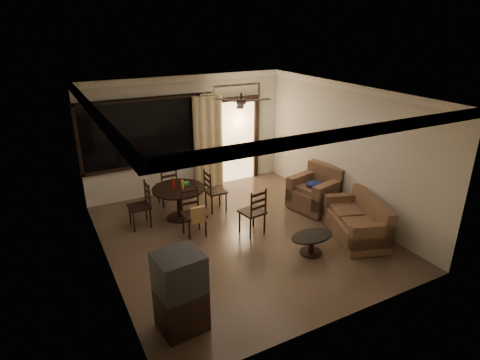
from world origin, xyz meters
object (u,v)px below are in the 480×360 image
dining_chair_north (168,193)px  side_chair (252,220)px  armchair (317,192)px  dining_chair_east (215,198)px  dining_chair_south (194,221)px  sofa (358,222)px  coffee_table (312,241)px  dining_table (179,194)px  dining_chair_west (141,214)px  tv_cabinet (180,292)px

dining_chair_north → side_chair: size_ratio=0.97×
armchair → dining_chair_east: bearing=141.8°
dining_chair_east → dining_chair_south: size_ratio=1.00×
dining_chair_north → sofa: dining_chair_north is taller
coffee_table → side_chair: (-0.58, 1.15, 0.05)m
dining_table → sofa: dining_table is taller
dining_chair_north → dining_chair_west: bearing=43.2°
dining_table → dining_chair_west: (-0.84, 0.00, -0.26)m
armchair → coffee_table: size_ratio=1.36×
armchair → dining_table: bearing=148.4°
armchair → coffee_table: armchair is taller
dining_chair_south → side_chair: bearing=-23.0°
dining_chair_west → armchair: armchair is taller
sofa → armchair: 1.45m
dining_chair_east → coffee_table: dining_chair_east is taller
sofa → coffee_table: bearing=-158.3°
tv_cabinet → side_chair: bearing=35.0°
armchair → side_chair: side_chair is taller
coffee_table → side_chair: 1.29m
dining_chair_west → dining_chair_east: bearing=90.0°
dining_chair_north → tv_cabinet: tv_cabinet is taller
dining_chair_north → side_chair: 2.34m
dining_chair_east → coffee_table: (0.79, -2.45, -0.04)m
dining_chair_south → side_chair: side_chair is taller
dining_table → side_chair: (1.05, -1.31, -0.26)m
dining_chair_west → side_chair: 2.30m
dining_chair_west → coffee_table: dining_chair_west is taller
dining_chair_east → side_chair: size_ratio=0.97×
dining_table → coffee_table: dining_table is taller
dining_chair_west → sofa: size_ratio=0.57×
coffee_table → dining_chair_east: bearing=108.0°
dining_chair_west → dining_chair_north: same height
dining_table → dining_chair_south: (-0.01, -0.86, -0.24)m
dining_chair_south → coffee_table: bearing=-44.1°
armchair → side_chair: 1.89m
dining_chair_south → sofa: 3.19m
dining_chair_east → dining_chair_north: 1.15m
dining_chair_west → dining_chair_south: 1.20m
dining_chair_west → side_chair: bearing=55.4°
sofa → dining_chair_west: bearing=165.6°
dining_chair_south → tv_cabinet: (-1.11, -2.30, 0.28)m
dining_table → armchair: bearing=-18.4°
coffee_table → dining_chair_north: bearing=116.7°
dining_chair_south → dining_chair_east: bearing=45.7°
dining_chair_east → tv_cabinet: tv_cabinet is taller
dining_chair_south → coffee_table: dining_chair_south is taller
tv_cabinet → coffee_table: 2.85m
tv_cabinet → armchair: (4.01, 2.19, -0.19)m
dining_chair_east → side_chair: 1.32m
dining_chair_south → side_chair: 1.14m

